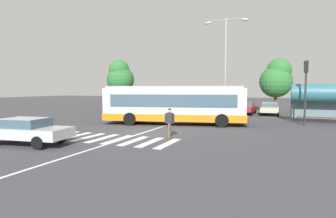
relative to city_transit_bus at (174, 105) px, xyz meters
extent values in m
plane|color=#3D3D42|center=(-0.12, -5.25, -1.59)|extent=(160.00, 160.00, 0.00)
cylinder|color=black|center=(3.35, 1.99, -1.09)|extent=(1.04, 0.52, 1.00)
cylinder|color=black|center=(3.88, -0.30, -1.09)|extent=(1.04, 0.52, 1.00)
cylinder|color=black|center=(-3.49, 0.39, -1.09)|extent=(1.04, 0.52, 1.00)
cylinder|color=black|center=(-2.96, -1.89, -1.09)|extent=(1.04, 0.52, 1.00)
cube|color=silver|center=(-0.02, 0.00, 0.04)|extent=(11.27, 4.98, 2.55)
cube|color=orange|center=(-0.02, 0.00, -0.96)|extent=(11.38, 5.03, 0.55)
cube|color=#3D5666|center=(-0.02, 0.00, 0.34)|extent=(10.00, 4.73, 0.96)
cube|color=#3D5666|center=(5.33, 1.24, 0.24)|extent=(0.55, 2.19, 1.63)
cube|color=black|center=(5.33, 1.24, 1.13)|extent=(0.50, 1.90, 0.28)
cube|color=#99999E|center=(-0.02, 0.00, 1.39)|extent=(10.79, 4.68, 0.16)
cube|color=#28282B|center=(5.43, 1.27, -1.16)|extent=(0.70, 2.51, 0.36)
cylinder|color=brown|center=(1.94, -5.74, -1.16)|extent=(0.16, 0.16, 0.85)
cylinder|color=brown|center=(1.96, -5.92, -1.16)|extent=(0.16, 0.16, 0.85)
cube|color=#232328|center=(1.95, -5.83, -0.44)|extent=(0.43, 0.30, 0.60)
cylinder|color=#232328|center=(1.71, -5.85, -0.47)|extent=(0.10, 0.10, 0.55)
cylinder|color=#232328|center=(2.19, -5.80, -0.47)|extent=(0.10, 0.10, 0.55)
sphere|color=tan|center=(1.95, -5.83, -0.03)|extent=(0.22, 0.22, 0.22)
sphere|color=black|center=(1.95, -5.83, 0.04)|extent=(0.19, 0.19, 0.19)
cylinder|color=black|center=(-2.77, -9.40, -1.27)|extent=(0.66, 0.29, 0.64)
cylinder|color=black|center=(-2.53, -11.06, -1.27)|extent=(0.66, 0.29, 0.64)
cylinder|color=black|center=(-5.53, -9.79, -1.27)|extent=(0.66, 0.29, 0.64)
cube|color=#B7BABF|center=(-4.03, -10.42, -0.95)|extent=(4.71, 2.43, 0.52)
cube|color=#3D5666|center=(-4.12, -10.44, -0.47)|extent=(2.36, 1.89, 0.44)
cube|color=#B7BABF|center=(-4.12, -10.44, -0.28)|extent=(2.17, 1.79, 0.09)
cylinder|color=black|center=(-7.51, 13.24, -1.27)|extent=(0.20, 0.64, 0.64)
cylinder|color=black|center=(-5.83, 13.25, -1.27)|extent=(0.20, 0.64, 0.64)
cylinder|color=black|center=(-7.49, 10.45, -1.27)|extent=(0.20, 0.64, 0.64)
cylinder|color=black|center=(-5.81, 10.46, -1.27)|extent=(0.20, 0.64, 0.64)
cube|color=#196B70|center=(-6.66, 11.85, -0.95)|extent=(1.85, 4.51, 0.52)
cube|color=#3D5666|center=(-6.66, 11.76, -0.47)|extent=(1.62, 2.17, 0.44)
cube|color=#196B70|center=(-6.66, 11.76, -0.28)|extent=(1.54, 1.99, 0.09)
cylinder|color=black|center=(-4.72, 13.28, -1.27)|extent=(0.21, 0.64, 0.64)
cylinder|color=black|center=(-3.05, 13.24, -1.27)|extent=(0.21, 0.64, 0.64)
cylinder|color=black|center=(-4.79, 10.49, -1.27)|extent=(0.21, 0.64, 0.64)
cylinder|color=black|center=(-3.11, 10.45, -1.27)|extent=(0.21, 0.64, 0.64)
cube|color=#234293|center=(-3.92, 11.87, -0.95)|extent=(1.92, 4.54, 0.52)
cube|color=#3D5666|center=(-3.92, 11.78, -0.47)|extent=(1.65, 2.20, 0.44)
cube|color=#234293|center=(-3.92, 11.78, -0.28)|extent=(1.57, 2.01, 0.09)
cylinder|color=black|center=(-2.07, 13.26, -1.27)|extent=(0.21, 0.64, 0.64)
cylinder|color=black|center=(-0.40, 13.23, -1.27)|extent=(0.21, 0.64, 0.64)
cylinder|color=black|center=(-2.13, 10.47, -1.27)|extent=(0.21, 0.64, 0.64)
cylinder|color=black|center=(-0.45, 10.44, -1.27)|extent=(0.21, 0.64, 0.64)
cube|color=black|center=(-1.26, 11.85, -0.95)|extent=(1.91, 4.53, 0.52)
cube|color=#3D5666|center=(-1.26, 11.76, -0.47)|extent=(1.64, 2.19, 0.44)
cube|color=black|center=(-1.26, 11.76, -0.28)|extent=(1.57, 2.01, 0.09)
cylinder|color=black|center=(0.61, 13.48, -1.27)|extent=(0.23, 0.65, 0.64)
cylinder|color=black|center=(2.28, 13.40, -1.27)|extent=(0.23, 0.65, 0.64)
cylinder|color=black|center=(0.47, 10.69, -1.27)|extent=(0.23, 0.65, 0.64)
cylinder|color=black|center=(2.15, 10.61, -1.27)|extent=(0.23, 0.65, 0.64)
cube|color=white|center=(1.38, 12.04, -0.95)|extent=(2.04, 4.58, 0.52)
cube|color=#3D5666|center=(1.37, 11.95, -0.47)|extent=(1.71, 2.24, 0.44)
cube|color=white|center=(1.37, 11.95, -0.28)|extent=(1.62, 2.05, 0.09)
cylinder|color=black|center=(3.49, 12.92, -1.27)|extent=(0.22, 0.65, 0.64)
cylinder|color=black|center=(5.16, 12.85, -1.27)|extent=(0.22, 0.65, 0.64)
cylinder|color=black|center=(3.38, 10.13, -1.27)|extent=(0.22, 0.65, 0.64)
cylinder|color=black|center=(5.05, 10.06, -1.27)|extent=(0.22, 0.65, 0.64)
cube|color=#AD1E1E|center=(4.27, 11.49, -0.95)|extent=(1.99, 4.57, 0.52)
cube|color=#3D5666|center=(4.27, 11.40, -0.47)|extent=(1.68, 2.22, 0.44)
cube|color=#AD1E1E|center=(4.27, 11.40, -0.28)|extent=(1.60, 2.04, 0.09)
cylinder|color=black|center=(5.93, 12.95, -1.27)|extent=(0.21, 0.64, 0.64)
cylinder|color=black|center=(7.60, 12.98, -1.27)|extent=(0.21, 0.64, 0.64)
cylinder|color=black|center=(5.98, 10.16, -1.27)|extent=(0.21, 0.64, 0.64)
cylinder|color=black|center=(7.65, 10.19, -1.27)|extent=(0.21, 0.64, 0.64)
cube|color=#C6B793|center=(6.79, 11.57, -0.95)|extent=(1.91, 4.53, 0.52)
cube|color=#3D5666|center=(6.79, 11.48, -0.47)|extent=(1.64, 2.19, 0.44)
cube|color=#C6B793|center=(6.79, 11.48, -0.28)|extent=(1.57, 2.01, 0.09)
cylinder|color=#28282B|center=(9.63, 3.34, 0.46)|extent=(0.14, 0.14, 4.10)
cube|color=black|center=(9.63, 3.34, 2.96)|extent=(0.28, 0.32, 0.90)
cylinder|color=#410907|center=(9.46, 3.34, 3.23)|extent=(0.04, 0.20, 0.20)
cylinder|color=#463707|center=(9.46, 3.34, 2.93)|extent=(0.04, 0.20, 0.20)
cylinder|color=green|center=(9.46, 3.34, 2.63)|extent=(0.04, 0.20, 0.20)
cylinder|color=#28282B|center=(8.73, 5.23, -0.44)|extent=(0.12, 0.12, 2.30)
cube|color=slate|center=(10.95, 5.93, -0.32)|extent=(4.27, 0.04, 1.93)
cylinder|color=#2D6670|center=(10.95, 5.23, 0.89)|extent=(4.54, 1.54, 1.54)
cube|color=#4C3823|center=(10.95, 5.23, -1.14)|extent=(3.56, 0.36, 0.08)
cylinder|color=#939399|center=(3.12, 4.91, 3.00)|extent=(0.20, 0.20, 9.17)
cylinder|color=#939399|center=(3.95, 4.91, 7.44)|extent=(1.66, 0.10, 0.10)
ellipsoid|color=silver|center=(4.79, 4.91, 7.31)|extent=(0.60, 0.32, 0.20)
cylinder|color=#939399|center=(2.29, 4.91, 7.44)|extent=(1.66, 0.10, 0.10)
ellipsoid|color=silver|center=(1.46, 4.91, 7.31)|extent=(0.60, 0.32, 0.20)
cylinder|color=brown|center=(-12.19, 11.55, -0.18)|extent=(0.36, 0.36, 2.81)
sphere|color=#2D7033|center=(-12.19, 11.55, 2.51)|extent=(3.66, 3.66, 3.66)
sphere|color=#2D7033|center=(-12.29, 11.38, 3.79)|extent=(2.75, 2.75, 2.75)
cylinder|color=brown|center=(7.27, 15.82, -0.41)|extent=(0.36, 0.36, 2.36)
sphere|color=#2D7033|center=(7.27, 15.82, 2.14)|extent=(3.90, 3.90, 3.90)
sphere|color=#2D7033|center=(7.61, 15.88, 3.50)|extent=(2.92, 2.92, 2.92)
cube|color=silver|center=(-4.54, -7.46, -1.58)|extent=(0.45, 2.89, 0.01)
cube|color=silver|center=(-3.53, -7.46, -1.58)|extent=(0.45, 2.89, 0.01)
cube|color=silver|center=(-2.53, -7.46, -1.58)|extent=(0.45, 2.89, 0.01)
cube|color=silver|center=(-1.52, -7.46, -1.58)|extent=(0.45, 2.89, 0.01)
cube|color=silver|center=(-0.51, -7.46, -1.58)|extent=(0.45, 2.89, 0.01)
cube|color=silver|center=(0.50, -7.46, -1.58)|extent=(0.45, 2.89, 0.01)
cube|color=silver|center=(1.51, -7.46, -1.58)|extent=(0.45, 2.89, 0.01)
cube|color=silver|center=(2.51, -7.46, -1.58)|extent=(0.45, 2.89, 0.01)
cube|color=silver|center=(-0.31, -3.25, -1.58)|extent=(0.16, 24.00, 0.01)
camera|label=1|loc=(7.84, -20.43, 1.23)|focal=29.37mm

